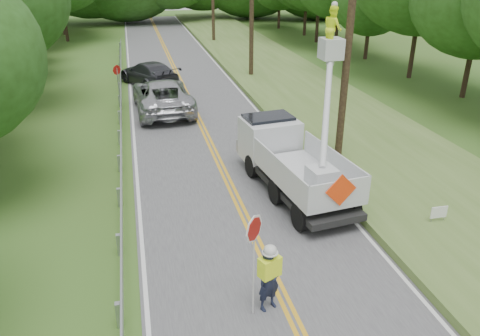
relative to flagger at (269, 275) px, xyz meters
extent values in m
plane|color=#475A23|center=(0.49, -0.81, -1.01)|extent=(140.00, 140.00, 0.00)
cube|color=#48484A|center=(0.49, 13.19, -1.00)|extent=(7.20, 96.00, 0.02)
cube|color=gold|center=(0.39, 13.19, -0.99)|extent=(0.12, 96.00, 0.00)
cube|color=gold|center=(0.59, 13.19, -0.99)|extent=(0.12, 96.00, 0.00)
cube|color=silver|center=(-2.96, 13.19, -0.99)|extent=(0.12, 96.00, 0.00)
cube|color=silver|center=(3.94, 13.19, -0.99)|extent=(0.12, 96.00, 0.00)
cube|color=#9B9FA3|center=(-3.61, 0.19, -0.66)|extent=(0.12, 0.14, 0.70)
cube|color=#9B9FA3|center=(-3.61, 3.19, -0.66)|extent=(0.12, 0.14, 0.70)
cube|color=#9B9FA3|center=(-3.61, 6.19, -0.66)|extent=(0.12, 0.14, 0.70)
cube|color=#9B9FA3|center=(-3.61, 9.19, -0.66)|extent=(0.12, 0.14, 0.70)
cube|color=#9B9FA3|center=(-3.61, 12.19, -0.66)|extent=(0.12, 0.14, 0.70)
cube|color=#9B9FA3|center=(-3.61, 15.19, -0.66)|extent=(0.12, 0.14, 0.70)
cube|color=#9B9FA3|center=(-3.61, 18.19, -0.66)|extent=(0.12, 0.14, 0.70)
cube|color=#9B9FA3|center=(-3.61, 21.19, -0.66)|extent=(0.12, 0.14, 0.70)
cube|color=#9B9FA3|center=(-3.61, 24.19, -0.66)|extent=(0.12, 0.14, 0.70)
cube|color=#9B9FA3|center=(-3.61, 27.19, -0.66)|extent=(0.12, 0.14, 0.70)
cube|color=#9B9FA3|center=(-3.61, 30.19, -0.66)|extent=(0.12, 0.14, 0.70)
cube|color=#9B9FA3|center=(-3.61, 33.19, -0.66)|extent=(0.12, 0.14, 0.70)
cube|color=#9B9FA3|center=(-3.61, 36.19, -0.66)|extent=(0.12, 0.14, 0.70)
cube|color=#9B9FA3|center=(-3.51, 14.19, -0.41)|extent=(0.05, 48.00, 0.34)
cylinder|color=black|center=(5.49, 8.19, 3.99)|extent=(0.30, 0.30, 10.00)
cylinder|color=black|center=(5.49, 23.19, 3.99)|extent=(0.30, 0.30, 10.00)
cube|color=#486729|center=(7.59, 13.19, -0.86)|extent=(7.00, 96.00, 0.30)
cylinder|color=#332319|center=(-9.73, 19.26, 0.78)|extent=(0.32, 0.32, 3.59)
cylinder|color=#332319|center=(-10.23, 26.61, 0.31)|extent=(0.32, 0.32, 2.64)
ellipsoid|color=#234715|center=(-10.23, 26.61, 3.54)|extent=(6.16, 6.16, 5.42)
cylinder|color=#332319|center=(-10.61, 31.69, 0.13)|extent=(0.32, 0.32, 2.29)
ellipsoid|color=#234715|center=(-10.61, 31.69, 2.94)|extent=(5.35, 5.35, 4.71)
cylinder|color=#332319|center=(-10.86, 37.86, 0.49)|extent=(0.32, 0.32, 3.00)
cylinder|color=#332319|center=(-8.81, 42.56, 1.00)|extent=(0.32, 0.32, 4.02)
cylinder|color=#332319|center=(-9.54, 47.16, 0.77)|extent=(0.32, 0.32, 3.56)
cylinder|color=#332319|center=(17.04, 15.52, 0.71)|extent=(0.32, 0.32, 3.45)
cylinder|color=#332319|center=(16.59, 20.82, 1.10)|extent=(0.32, 0.32, 4.22)
cylinder|color=#332319|center=(16.57, 27.56, 0.36)|extent=(0.32, 0.32, 2.75)
ellipsoid|color=#234715|center=(16.57, 27.56, 3.71)|extent=(6.41, 6.41, 5.64)
cylinder|color=#332319|center=(16.18, 32.86, 0.81)|extent=(0.32, 0.32, 3.66)
cylinder|color=#332319|center=(15.62, 36.31, 1.06)|extent=(0.32, 0.32, 4.14)
cylinder|color=#332319|center=(15.99, 40.77, 0.78)|extent=(0.32, 0.32, 3.60)
cylinder|color=#332319|center=(14.81, 46.37, 0.46)|extent=(0.32, 0.32, 2.95)
imported|color=#191E33|center=(0.01, 0.00, -0.14)|extent=(0.73, 0.61, 1.71)
cube|color=#DAF320|center=(0.01, 0.00, 0.25)|extent=(0.60, 0.49, 0.52)
ellipsoid|color=silver|center=(0.01, 0.00, 0.72)|extent=(0.32, 0.32, 0.25)
cylinder|color=#B7B7B7|center=(-0.42, -0.12, 0.20)|extent=(0.04, 0.04, 2.39)
cylinder|color=#9B100C|center=(-0.42, -0.12, 1.45)|extent=(0.51, 0.50, 0.68)
cylinder|color=black|center=(2.02, 3.28, -0.55)|extent=(0.39, 0.92, 0.90)
cylinder|color=black|center=(3.88, 3.51, -0.55)|extent=(0.39, 0.92, 0.90)
cylinder|color=black|center=(1.79, 5.14, -0.55)|extent=(0.39, 0.92, 0.90)
cylinder|color=black|center=(3.65, 5.37, -0.55)|extent=(0.39, 0.92, 0.90)
cylinder|color=black|center=(1.51, 7.46, -0.55)|extent=(0.39, 0.92, 0.90)
cylinder|color=black|center=(3.36, 7.69, -0.55)|extent=(0.39, 0.92, 0.90)
cube|color=black|center=(2.69, 5.53, -0.48)|extent=(2.68, 6.18, 0.23)
cube|color=silver|center=(2.77, 4.88, -0.01)|extent=(2.66, 4.53, 0.21)
cube|color=silver|center=(1.72, 4.75, 0.45)|extent=(0.58, 4.27, 0.84)
cube|color=silver|center=(3.82, 5.01, 0.45)|extent=(0.58, 4.27, 0.84)
cube|color=silver|center=(3.03, 2.77, 0.45)|extent=(2.14, 0.32, 0.84)
cube|color=silver|center=(2.38, 8.04, 0.27)|extent=(2.30, 2.02, 1.68)
cube|color=black|center=(2.36, 8.22, 0.88)|extent=(2.00, 1.43, 0.70)
cube|color=silver|center=(2.89, 3.86, 0.45)|extent=(0.94, 0.94, 0.75)
cube|color=silver|center=(4.79, 8.19, 3.75)|extent=(0.79, 0.79, 0.79)
imported|color=#DAF320|center=(4.79, 8.19, 4.52)|extent=(0.62, 0.80, 1.65)
cube|color=#FF3F0E|center=(3.03, 2.70, 0.59)|extent=(1.05, 0.17, 1.06)
imported|color=#A8A9AF|center=(-1.23, 16.88, -0.10)|extent=(3.27, 6.58, 1.79)
imported|color=#33343A|center=(-1.65, 22.77, -0.20)|extent=(4.25, 5.89, 1.59)
cylinder|color=#9B9FA3|center=(-3.56, 17.53, 0.20)|extent=(0.06, 0.06, 2.42)
cylinder|color=#9B100C|center=(-3.56, 17.53, 1.30)|extent=(0.42, 0.39, 0.55)
cube|color=white|center=(6.31, 2.33, -0.39)|extent=(0.57, 0.04, 0.40)
cylinder|color=#9B9FA3|center=(6.08, 2.33, -0.73)|extent=(0.02, 0.02, 0.57)
cylinder|color=#9B9FA3|center=(6.54, 2.33, -0.73)|extent=(0.02, 0.02, 0.57)
camera|label=1|loc=(-2.77, -8.79, 7.06)|focal=35.03mm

